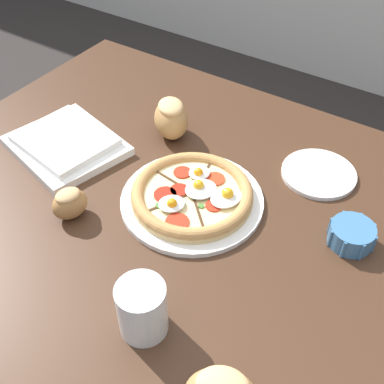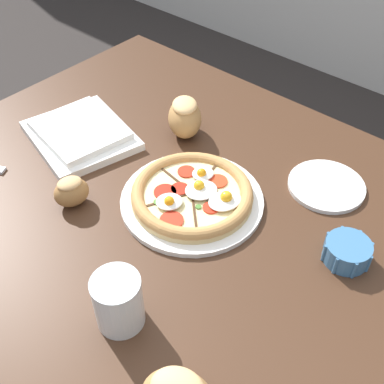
{
  "view_description": "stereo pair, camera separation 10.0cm",
  "coord_description": "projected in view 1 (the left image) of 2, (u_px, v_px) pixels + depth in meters",
  "views": [
    {
      "loc": [
        0.44,
        -0.58,
        1.45
      ],
      "look_at": [
        0.04,
        0.02,
        0.76
      ],
      "focal_mm": 45.0,
      "sensor_mm": 36.0,
      "label": 1
    },
    {
      "loc": [
        0.52,
        -0.52,
        1.45
      ],
      "look_at": [
        0.04,
        0.02,
        0.76
      ],
      "focal_mm": 45.0,
      "sensor_mm": 36.0,
      "label": 2
    }
  ],
  "objects": [
    {
      "name": "napkin_folded",
      "position": [
        66.0,
        144.0,
        1.14
      ],
      "size": [
        0.3,
        0.27,
        0.04
      ],
      "rotation": [
        0.0,
        0.0,
        -0.25
      ],
      "color": "white",
      "rests_on": "dining_table"
    },
    {
      "name": "bread_piece_mid",
      "position": [
        171.0,
        118.0,
        1.16
      ],
      "size": [
        0.13,
        0.13,
        0.1
      ],
      "rotation": [
        0.0,
        0.0,
        2.37
      ],
      "color": "#B27F47",
      "rests_on": "dining_table"
    },
    {
      "name": "ground_plane",
      "position": [
        177.0,
        363.0,
        1.53
      ],
      "size": [
        12.0,
        12.0,
        0.0
      ],
      "primitive_type": "plane",
      "color": "#2D2826"
    },
    {
      "name": "pizza",
      "position": [
        192.0,
        196.0,
        1.01
      ],
      "size": [
        0.3,
        0.3,
        0.05
      ],
      "color": "white",
      "rests_on": "dining_table"
    },
    {
      "name": "water_glass",
      "position": [
        142.0,
        311.0,
        0.78
      ],
      "size": [
        0.08,
        0.08,
        0.1
      ],
      "color": "white",
      "rests_on": "dining_table"
    },
    {
      "name": "side_saucer",
      "position": [
        319.0,
        174.0,
        1.08
      ],
      "size": [
        0.17,
        0.17,
        0.01
      ],
      "color": "white",
      "rests_on": "dining_table"
    },
    {
      "name": "bread_piece_far",
      "position": [
        70.0,
        203.0,
        0.97
      ],
      "size": [
        0.08,
        0.09,
        0.07
      ],
      "rotation": [
        0.0,
        0.0,
        1.25
      ],
      "color": "#A3703D",
      "rests_on": "dining_table"
    },
    {
      "name": "ramekin_bowl",
      "position": [
        352.0,
        234.0,
        0.92
      ],
      "size": [
        0.09,
        0.09,
        0.04
      ],
      "color": "teal",
      "rests_on": "dining_table"
    },
    {
      "name": "dining_table",
      "position": [
        171.0,
        230.0,
        1.09
      ],
      "size": [
        1.21,
        0.99,
        0.73
      ],
      "color": "#422819",
      "rests_on": "ground_plane"
    }
  ]
}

